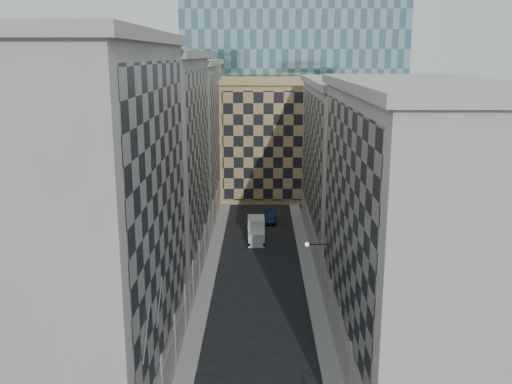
{
  "coord_description": "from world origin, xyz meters",
  "views": [
    {
      "loc": [
        0.13,
        -23.4,
        22.33
      ],
      "look_at": [
        -0.19,
        14.93,
        13.09
      ],
      "focal_mm": 40.0,
      "sensor_mm": 36.0,
      "label": 1
    }
  ],
  "objects": [
    {
      "name": "sidewalk_west",
      "position": [
        -5.25,
        30.0,
        0.07
      ],
      "size": [
        1.5,
        100.0,
        0.15
      ],
      "primitive_type": "cube",
      "color": "#969691",
      "rests_on": "ground"
    },
    {
      "name": "sidewalk_east",
      "position": [
        5.25,
        30.0,
        0.07
      ],
      "size": [
        1.5,
        100.0,
        0.15
      ],
      "primitive_type": "cube",
      "color": "#969691",
      "rests_on": "ground"
    },
    {
      "name": "bldg_left_a",
      "position": [
        -10.88,
        11.0,
        11.82
      ],
      "size": [
        10.8,
        22.8,
        23.7
      ],
      "color": "gray",
      "rests_on": "ground"
    },
    {
      "name": "bldg_left_b",
      "position": [
        -10.88,
        33.0,
        11.32
      ],
      "size": [
        10.8,
        22.8,
        22.7
      ],
      "color": "gray",
      "rests_on": "ground"
    },
    {
      "name": "bldg_left_c",
      "position": [
        -10.88,
        55.0,
        10.83
      ],
      "size": [
        10.8,
        22.8,
        21.7
      ],
      "color": "gray",
      "rests_on": "ground"
    },
    {
      "name": "bldg_right_a",
      "position": [
        10.88,
        15.0,
        10.32
      ],
      "size": [
        10.8,
        26.8,
        20.7
      ],
      "color": "#B1ACA2",
      "rests_on": "ground"
    },
    {
      "name": "bldg_right_b",
      "position": [
        10.89,
        42.0,
        9.85
      ],
      "size": [
        10.8,
        28.8,
        19.7
      ],
      "color": "#B1ACA2",
      "rests_on": "ground"
    },
    {
      "name": "tan_block",
      "position": [
        2.0,
        67.9,
        9.44
      ],
      "size": [
        16.8,
        14.8,
        18.8
      ],
      "color": "tan",
      "rests_on": "ground"
    },
    {
      "name": "church_tower",
      "position": [
        0.0,
        82.0,
        26.95
      ],
      "size": [
        7.2,
        7.2,
        51.5
      ],
      "color": "#292420",
      "rests_on": "ground"
    },
    {
      "name": "flagpoles_left",
      "position": [
        -5.9,
        6.0,
        8.0
      ],
      "size": [
        0.1,
        6.33,
        2.33
      ],
      "color": "gray",
      "rests_on": "ground"
    },
    {
      "name": "bracket_lamp",
      "position": [
        4.38,
        24.0,
        6.2
      ],
      "size": [
        1.98,
        0.36,
        0.36
      ],
      "color": "black",
      "rests_on": "ground"
    },
    {
      "name": "box_truck",
      "position": [
        -0.41,
        43.57,
        1.21
      ],
      "size": [
        2.17,
        5.1,
        2.77
      ],
      "rotation": [
        0.0,
        0.0,
        0.02
      ],
      "color": "silver",
      "rests_on": "ground"
    },
    {
      "name": "dark_car",
      "position": [
        1.47,
        51.84,
        0.75
      ],
      "size": [
        1.71,
        4.59,
        1.5
      ],
      "primitive_type": "imported",
      "rotation": [
        0.0,
        0.0,
        -0.03
      ],
      "color": "#0E1836",
      "rests_on": "ground"
    }
  ]
}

